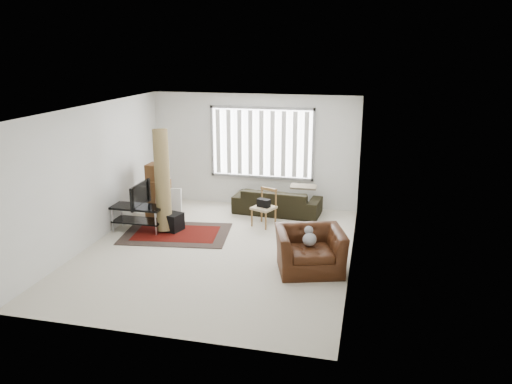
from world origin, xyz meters
The scene contains 11 objects.
room centered at (0.03, 0.51, 1.76)m, with size 6.00×6.02×2.71m.
persian_rug centered at (-1.10, 0.64, 0.01)m, with size 2.33×1.71×0.02m.
tv_stand centered at (-1.95, 0.66, 0.39)m, with size 1.08×0.49×0.54m.
tv centered at (-1.95, 0.66, 0.79)m, with size 0.88×0.11×0.50m, color black.
subwoofer centered at (-1.24, 0.80, 0.20)m, with size 0.37×0.37×0.37m, color black.
moving_boxes centered at (-1.90, 1.63, 0.57)m, with size 0.51×0.47×1.22m.
white_flatpack centered at (-1.59, 1.46, 0.36)m, with size 0.56×0.08×0.72m, color silver.
rolled_rug centered at (-1.46, 0.91, 1.07)m, with size 0.32×0.32×2.12m, color olive.
sofa centered at (0.69, 2.45, 0.39)m, with size 2.00×0.87×0.77m, color black.
side_chair centered at (0.57, 1.57, 0.45)m, with size 0.57×0.57×0.81m.
armchair centered at (1.82, -0.45, 0.42)m, with size 1.38×1.28×0.84m.
Camera 1 is at (2.74, -8.43, 3.74)m, focal length 35.00 mm.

